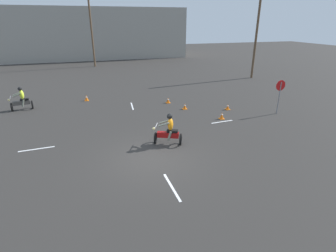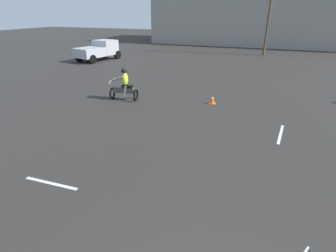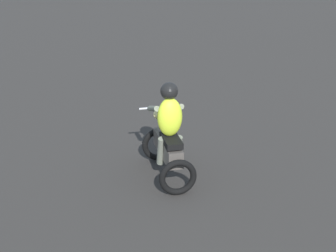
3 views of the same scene
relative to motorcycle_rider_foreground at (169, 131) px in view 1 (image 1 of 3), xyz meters
name	(u,v)px [view 1 (image 1 of 3)]	position (x,y,z in m)	size (l,w,h in m)	color
ground_plane	(151,158)	(-1.21, -1.20, -0.73)	(120.00, 120.00, 0.00)	#2D2B28
motorcycle_rider_foreground	(169,131)	(0.00, 0.00, 0.00)	(1.53, 1.14, 1.66)	black
motorcycle_rider_background	(21,100)	(-8.23, 8.46, 0.00)	(1.55, 0.85, 1.66)	black
stop_sign	(280,90)	(8.50, 2.38, 0.91)	(0.70, 0.08, 2.30)	slate
traffic_cone_near_left	(168,100)	(2.15, 6.97, -0.53)	(0.32, 0.32, 0.41)	orange
traffic_cone_near_right	(228,107)	(5.73, 4.13, -0.53)	(0.32, 0.32, 0.40)	orange
traffic_cone_mid_left	(86,98)	(-3.85, 9.50, -0.51)	(0.32, 0.32, 0.44)	orange
traffic_cone_far_right	(185,106)	(2.84, 5.15, -0.53)	(0.32, 0.32, 0.41)	orange
traffic_cone_far_center	(222,116)	(4.40, 2.53, -0.51)	(0.32, 0.32, 0.46)	orange
lane_stripe_e	(222,122)	(4.18, 2.06, -0.72)	(0.10, 1.52, 0.01)	silver
lane_stripe_n	(132,106)	(-0.66, 6.98, -0.72)	(0.10, 1.82, 0.01)	silver
lane_stripe_w	(37,149)	(-6.43, 1.40, -0.72)	(0.10, 1.66, 0.01)	silver
lane_stripe_s	(172,187)	(-1.02, -3.63, -0.72)	(0.10, 1.88, 0.01)	silver
utility_pole_near	(256,35)	(13.91, 13.41, 3.76)	(0.24, 0.24, 8.97)	brown
utility_pole_far	(91,30)	(-2.34, 26.72, 4.09)	(0.24, 0.24, 9.64)	brown
building_backdrop	(90,33)	(-2.20, 37.99, 3.24)	(30.84, 11.71, 7.94)	gray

